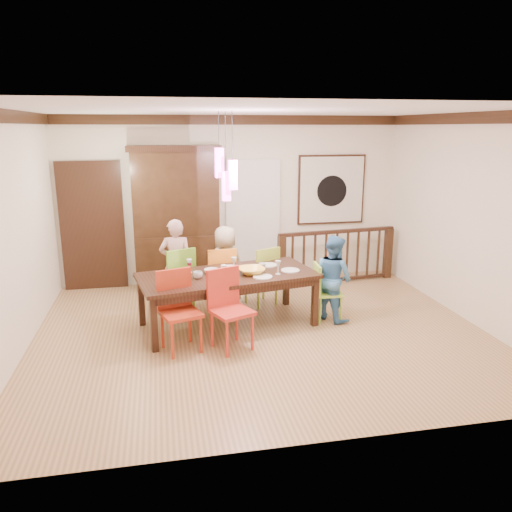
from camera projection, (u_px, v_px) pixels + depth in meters
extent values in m
plane|color=#947047|center=(261.00, 332.00, 6.77)|extent=(6.00, 6.00, 0.00)
plane|color=white|center=(262.00, 110.00, 6.05)|extent=(6.00, 6.00, 0.00)
plane|color=silver|center=(233.00, 200.00, 8.78)|extent=(6.00, 0.00, 6.00)
plane|color=silver|center=(12.00, 237.00, 5.85)|extent=(0.00, 5.00, 5.00)
plane|color=silver|center=(472.00, 219.00, 6.96)|extent=(0.00, 5.00, 5.00)
cube|color=black|center=(93.00, 228.00, 8.39)|extent=(1.04, 0.07, 2.24)
cube|color=silver|center=(253.00, 222.00, 8.92)|extent=(0.97, 0.05, 2.22)
cube|color=black|center=(331.00, 190.00, 9.05)|extent=(1.25, 0.04, 1.25)
cube|color=silver|center=(332.00, 190.00, 9.03)|extent=(1.18, 0.02, 1.18)
cylinder|color=black|center=(332.00, 191.00, 9.02)|extent=(0.56, 0.01, 0.56)
cube|color=#EE47B6|center=(219.00, 163.00, 6.48)|extent=(0.11, 0.11, 0.38)
cylinder|color=black|center=(219.00, 129.00, 6.38)|extent=(0.01, 0.01, 0.46)
cube|color=#EE47B6|center=(233.00, 175.00, 6.46)|extent=(0.11, 0.11, 0.38)
cylinder|color=black|center=(232.00, 136.00, 6.33)|extent=(0.01, 0.01, 0.61)
cube|color=#EE47B6|center=(226.00, 186.00, 6.53)|extent=(0.11, 0.11, 0.38)
cylinder|color=black|center=(226.00, 142.00, 6.38)|extent=(0.01, 0.01, 0.76)
cube|color=black|center=(228.00, 276.00, 6.83)|extent=(2.55, 1.52, 0.05)
cube|color=black|center=(147.00, 296.00, 7.16)|extent=(0.09, 0.09, 0.70)
cube|color=black|center=(296.00, 287.00, 7.57)|extent=(0.09, 0.09, 0.70)
cube|color=black|center=(145.00, 319.00, 6.28)|extent=(0.09, 0.09, 0.70)
cube|color=black|center=(315.00, 308.00, 6.69)|extent=(0.09, 0.09, 0.70)
cube|color=black|center=(223.00, 271.00, 7.31)|extent=(2.16, 0.46, 0.10)
cube|color=black|center=(233.00, 292.00, 6.39)|extent=(2.16, 0.46, 0.10)
cube|color=#73B92F|center=(176.00, 280.00, 7.45)|extent=(0.59, 0.59, 0.04)
cube|color=#73B92F|center=(176.00, 263.00, 7.38)|extent=(0.43, 0.21, 0.49)
cylinder|color=#73B92F|center=(165.00, 301.00, 7.30)|extent=(0.04, 0.04, 0.47)
cylinder|color=#73B92F|center=(190.00, 299.00, 7.37)|extent=(0.04, 0.04, 0.47)
cylinder|color=#73B92F|center=(165.00, 293.00, 7.65)|extent=(0.04, 0.04, 0.47)
cylinder|color=#73B92F|center=(188.00, 291.00, 7.72)|extent=(0.04, 0.04, 0.47)
cube|color=orange|center=(220.00, 278.00, 7.64)|extent=(0.46, 0.46, 0.04)
cube|color=orange|center=(220.00, 262.00, 7.58)|extent=(0.43, 0.07, 0.47)
cylinder|color=orange|center=(210.00, 297.00, 7.51)|extent=(0.04, 0.04, 0.45)
cylinder|color=orange|center=(233.00, 295.00, 7.57)|extent=(0.04, 0.04, 0.45)
cylinder|color=orange|center=(208.00, 289.00, 7.84)|extent=(0.04, 0.04, 0.45)
cylinder|color=orange|center=(230.00, 288.00, 7.90)|extent=(0.04, 0.04, 0.45)
cube|color=#99B635|center=(261.00, 276.00, 7.75)|extent=(0.55, 0.55, 0.04)
cube|color=#99B635|center=(261.00, 261.00, 7.69)|extent=(0.40, 0.20, 0.46)
cylinder|color=#99B635|center=(252.00, 295.00, 7.61)|extent=(0.04, 0.04, 0.44)
cylinder|color=#99B635|center=(274.00, 293.00, 7.68)|extent=(0.04, 0.04, 0.44)
cylinder|color=#99B635|center=(248.00, 288.00, 7.94)|extent=(0.04, 0.04, 0.44)
cylinder|color=#99B635|center=(269.00, 286.00, 8.00)|extent=(0.04, 0.04, 0.44)
cube|color=#B13017|center=(181.00, 314.00, 6.11)|extent=(0.57, 0.57, 0.04)
cube|color=#B13017|center=(180.00, 293.00, 6.04)|extent=(0.44, 0.18, 0.49)
cylinder|color=#B13017|center=(167.00, 340.00, 5.96)|extent=(0.04, 0.04, 0.47)
cylinder|color=#B13017|center=(197.00, 337.00, 6.03)|extent=(0.04, 0.04, 0.47)
cylinder|color=#B13017|center=(166.00, 328.00, 6.31)|extent=(0.04, 0.04, 0.47)
cylinder|color=#B13017|center=(195.00, 326.00, 6.38)|extent=(0.04, 0.04, 0.47)
cube|color=red|center=(232.00, 312.00, 6.16)|extent=(0.60, 0.60, 0.04)
cube|color=red|center=(232.00, 291.00, 6.09)|extent=(0.43, 0.22, 0.50)
cylinder|color=red|center=(219.00, 338.00, 6.01)|extent=(0.04, 0.04, 0.48)
cylinder|color=red|center=(249.00, 335.00, 6.08)|extent=(0.04, 0.04, 0.48)
cylinder|color=red|center=(216.00, 326.00, 6.36)|extent=(0.04, 0.04, 0.48)
cylinder|color=red|center=(244.00, 324.00, 6.43)|extent=(0.04, 0.04, 0.48)
cube|color=#9BD140|center=(328.00, 293.00, 7.13)|extent=(0.40, 0.40, 0.04)
cube|color=#9BD140|center=(329.00, 278.00, 7.07)|extent=(0.06, 0.38, 0.41)
cylinder|color=#9BD140|center=(321.00, 311.00, 7.01)|extent=(0.03, 0.03, 0.39)
cylinder|color=#9BD140|center=(341.00, 309.00, 7.07)|extent=(0.03, 0.03, 0.39)
cylinder|color=#9BD140|center=(314.00, 303.00, 7.30)|extent=(0.03, 0.03, 0.39)
cylinder|color=#9BD140|center=(334.00, 302.00, 7.35)|extent=(0.03, 0.03, 0.39)
cube|color=black|center=(178.00, 261.00, 8.64)|extent=(1.43, 0.44, 0.92)
cube|color=black|center=(176.00, 193.00, 8.36)|extent=(1.43, 0.40, 1.43)
cube|color=black|center=(175.00, 192.00, 8.54)|extent=(1.22, 0.02, 1.22)
cube|color=black|center=(174.00, 148.00, 8.18)|extent=(1.53, 0.44, 0.10)
cube|color=black|center=(279.00, 260.00, 8.64)|extent=(0.13, 0.13, 0.92)
cube|color=black|center=(391.00, 255.00, 9.03)|extent=(0.13, 0.13, 0.92)
cube|color=black|center=(338.00, 232.00, 8.72)|extent=(2.20, 0.33, 0.06)
cube|color=black|center=(336.00, 280.00, 8.94)|extent=(2.07, 0.30, 0.05)
imported|color=beige|center=(176.00, 263.00, 7.58)|extent=(0.53, 0.38, 1.38)
imported|color=#BFB090|center=(226.00, 265.00, 7.73)|extent=(0.71, 0.60, 1.24)
imported|color=#417FB8|center=(333.00, 278.00, 7.11)|extent=(0.68, 0.74, 1.24)
imported|color=yellow|center=(251.00, 271.00, 6.82)|extent=(0.39, 0.39, 0.09)
imported|color=white|center=(211.00, 271.00, 6.84)|extent=(0.22, 0.22, 0.06)
imported|color=silver|center=(198.00, 275.00, 6.61)|extent=(0.15, 0.15, 0.10)
imported|color=silver|center=(262.00, 267.00, 7.01)|extent=(0.14, 0.14, 0.10)
cylinder|color=white|center=(179.00, 271.00, 6.94)|extent=(0.26, 0.26, 0.01)
cylinder|color=white|center=(230.00, 267.00, 7.12)|extent=(0.26, 0.26, 0.01)
cylinder|color=white|center=(268.00, 265.00, 7.24)|extent=(0.26, 0.26, 0.01)
cylinder|color=white|center=(170.00, 282.00, 6.43)|extent=(0.26, 0.26, 0.01)
cylinder|color=white|center=(263.00, 277.00, 6.67)|extent=(0.26, 0.26, 0.01)
cylinder|color=white|center=(290.00, 270.00, 6.97)|extent=(0.26, 0.26, 0.01)
cube|color=#D83359|center=(230.00, 281.00, 6.49)|extent=(0.18, 0.14, 0.01)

